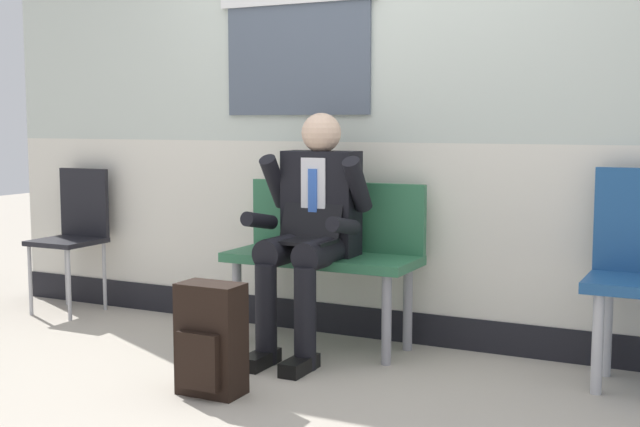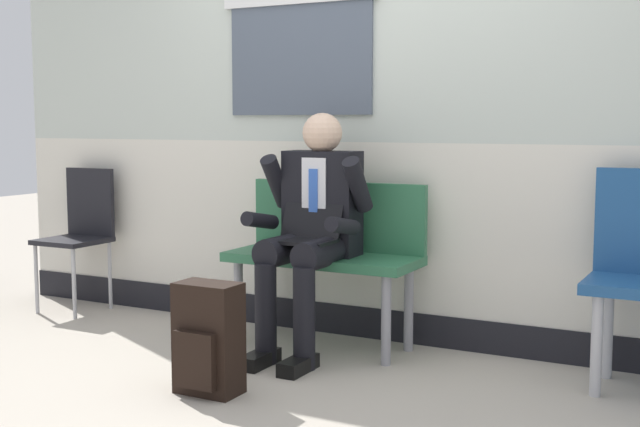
{
  "view_description": "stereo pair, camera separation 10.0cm",
  "coord_description": "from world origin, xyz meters",
  "px_view_note": "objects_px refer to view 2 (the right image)",
  "views": [
    {
      "loc": [
        1.77,
        -3.7,
        1.21
      ],
      "look_at": [
        -0.09,
        0.04,
        0.75
      ],
      "focal_mm": 46.84,
      "sensor_mm": 36.0,
      "label": 1
    },
    {
      "loc": [
        1.86,
        -3.65,
        1.21
      ],
      "look_at": [
        -0.09,
        0.04,
        0.75
      ],
      "focal_mm": 46.84,
      "sensor_mm": 36.0,
      "label": 2
    }
  ],
  "objects_px": {
    "bench_with_person": "(328,248)",
    "folding_chair": "(81,225)",
    "person_seated": "(311,225)",
    "backpack": "(208,340)"
  },
  "relations": [
    {
      "from": "bench_with_person",
      "to": "folding_chair",
      "type": "bearing_deg",
      "value": 178.93
    },
    {
      "from": "bench_with_person",
      "to": "folding_chair",
      "type": "height_order",
      "value": "folding_chair"
    },
    {
      "from": "bench_with_person",
      "to": "folding_chair",
      "type": "distance_m",
      "value": 1.81
    },
    {
      "from": "folding_chair",
      "to": "person_seated",
      "type": "bearing_deg",
      "value": -7.18
    },
    {
      "from": "backpack",
      "to": "bench_with_person",
      "type": "bearing_deg",
      "value": 84.63
    },
    {
      "from": "backpack",
      "to": "folding_chair",
      "type": "xyz_separation_m",
      "value": [
        -1.72,
        1.02,
        0.3
      ]
    },
    {
      "from": "bench_with_person",
      "to": "person_seated",
      "type": "distance_m",
      "value": 0.24
    },
    {
      "from": "bench_with_person",
      "to": "folding_chair",
      "type": "relative_size",
      "value": 1.14
    },
    {
      "from": "person_seated",
      "to": "backpack",
      "type": "height_order",
      "value": "person_seated"
    },
    {
      "from": "backpack",
      "to": "folding_chair",
      "type": "distance_m",
      "value": 2.02
    }
  ]
}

